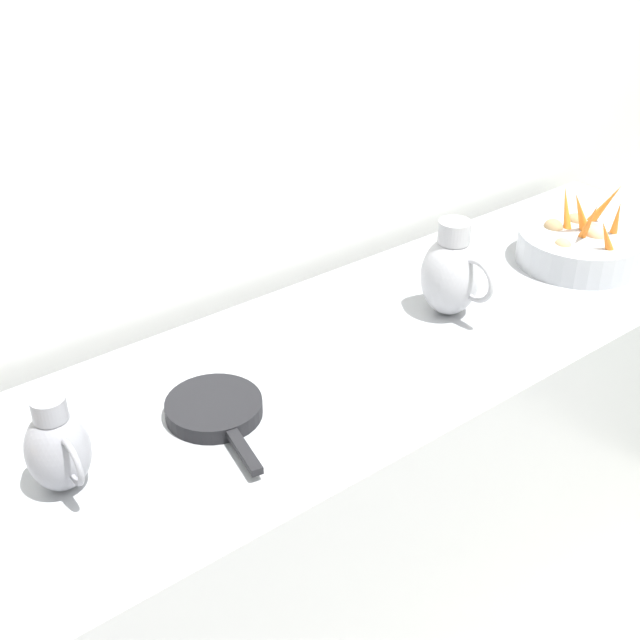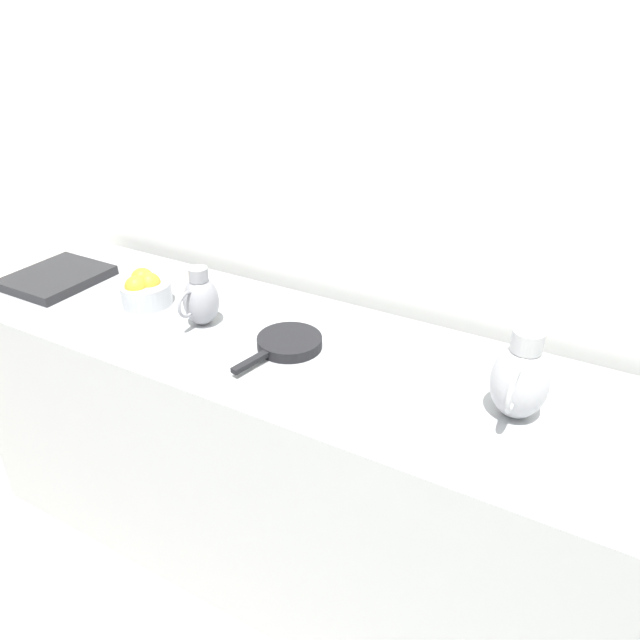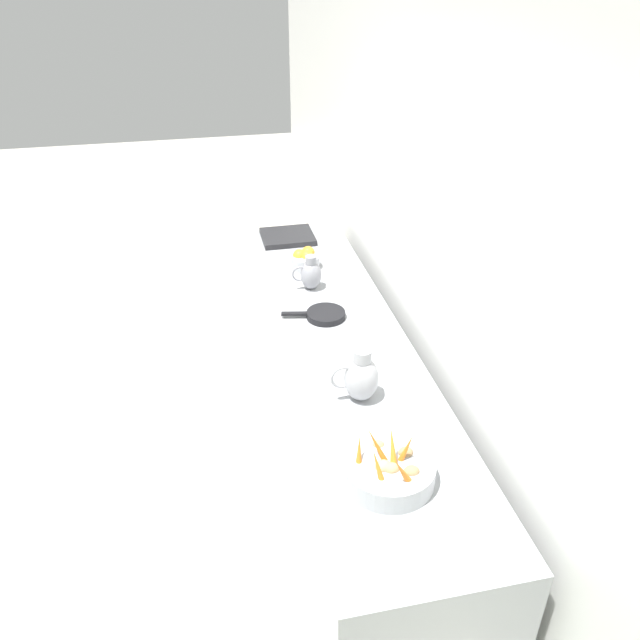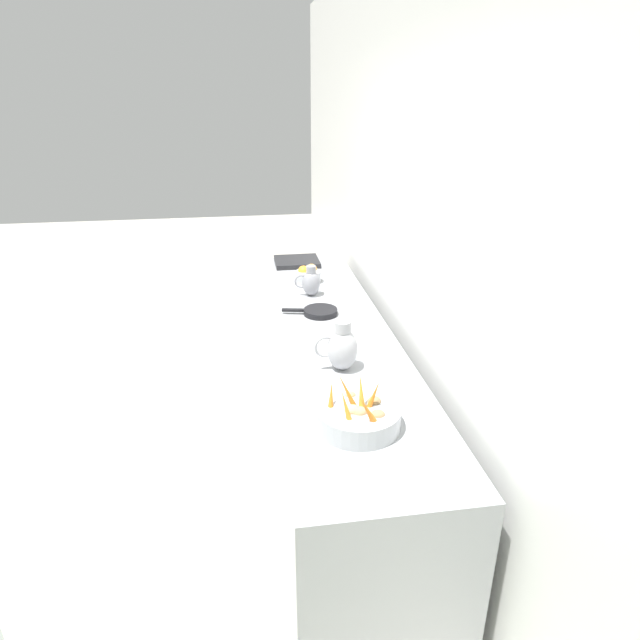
{
  "view_description": "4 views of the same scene",
  "coord_description": "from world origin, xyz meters",
  "px_view_note": "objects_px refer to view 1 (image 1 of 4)",
  "views": [
    {
      "loc": [
        -0.25,
        -1.21,
        2.0
      ],
      "look_at": [
        -1.41,
        -0.3,
        1.11
      ],
      "focal_mm": 46.01,
      "sensor_mm": 36.0,
      "label": 1
    },
    {
      "loc": [
        -0.12,
        0.35,
        1.91
      ],
      "look_at": [
        -1.48,
        -0.42,
        1.06
      ],
      "focal_mm": 33.54,
      "sensor_mm": 36.0,
      "label": 2
    },
    {
      "loc": [
        -0.84,
        2.3,
        2.68
      ],
      "look_at": [
        -1.4,
        -0.29,
        1.07
      ],
      "focal_mm": 35.8,
      "sensor_mm": 36.0,
      "label": 3
    },
    {
      "loc": [
        -1.02,
        2.48,
        2.21
      ],
      "look_at": [
        -1.41,
        -0.08,
        1.09
      ],
      "focal_mm": 30.41,
      "sensor_mm": 36.0,
      "label": 4
    }
  ],
  "objects_px": {
    "vegetable_colander": "(579,245)",
    "metal_pitcher_tall": "(451,273)",
    "skillet_on_counter": "(215,409)",
    "metal_pitcher_short": "(58,448)"
  },
  "relations": [
    {
      "from": "vegetable_colander",
      "to": "metal_pitcher_tall",
      "type": "xyz_separation_m",
      "value": [
        -0.03,
        -0.5,
        0.06
      ]
    },
    {
      "from": "metal_pitcher_tall",
      "to": "metal_pitcher_short",
      "type": "xyz_separation_m",
      "value": [
        0.01,
        -1.04,
        -0.02
      ]
    },
    {
      "from": "metal_pitcher_short",
      "to": "vegetable_colander",
      "type": "bearing_deg",
      "value": 89.35
    },
    {
      "from": "skillet_on_counter",
      "to": "metal_pitcher_short",
      "type": "bearing_deg",
      "value": -88.66
    },
    {
      "from": "metal_pitcher_tall",
      "to": "metal_pitcher_short",
      "type": "bearing_deg",
      "value": -89.49
    },
    {
      "from": "vegetable_colander",
      "to": "metal_pitcher_short",
      "type": "bearing_deg",
      "value": -90.65
    },
    {
      "from": "vegetable_colander",
      "to": "metal_pitcher_tall",
      "type": "relative_size",
      "value": 1.36
    },
    {
      "from": "metal_pitcher_short",
      "to": "skillet_on_counter",
      "type": "xyz_separation_m",
      "value": [
        -0.01,
        0.34,
        -0.07
      ]
    },
    {
      "from": "metal_pitcher_tall",
      "to": "vegetable_colander",
      "type": "bearing_deg",
      "value": 86.93
    },
    {
      "from": "vegetable_colander",
      "to": "metal_pitcher_short",
      "type": "relative_size",
      "value": 1.71
    }
  ]
}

